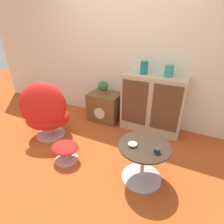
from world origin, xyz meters
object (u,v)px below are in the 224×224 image
egg_chair (46,112)px  vase_leftmost (144,67)px  tv_console (105,106)px  coffee_table (143,160)px  sideboard (152,104)px  bowl (133,144)px  ottoman (65,149)px  teacup (157,151)px  vase_inner_left (169,71)px  potted_plant (103,87)px

egg_chair → vase_leftmost: size_ratio=4.83×
tv_console → coffee_table: 1.57m
sideboard → vase_leftmost: size_ratio=5.02×
tv_console → egg_chair: (-0.53, -0.96, 0.19)m
bowl → ottoman: bearing=-174.4°
ottoman → vase_leftmost: vase_leftmost is taller
coffee_table → bowl: (-0.11, -0.06, 0.23)m
sideboard → bowl: bearing=-85.4°
egg_chair → bowl: egg_chair is taller
coffee_table → teacup: size_ratio=5.33×
tv_console → bowl: (0.98, -1.19, 0.24)m
tv_console → bowl: size_ratio=5.37×
teacup → bowl: size_ratio=1.01×
sideboard → teacup: (0.36, -1.21, 0.03)m
sideboard → egg_chair: (-1.41, -0.98, -0.03)m
vase_inner_left → teacup: (0.17, -1.21, -0.54)m
coffee_table → vase_leftmost: size_ratio=2.91×
vase_leftmost → bowl: size_ratio=1.85×
ottoman → tv_console: bearing=93.5°
egg_chair → ottoman: (0.60, -0.32, -0.27)m
tv_console → coffee_table: size_ratio=1.00×
teacup → potted_plant: bearing=137.1°
coffee_table → potted_plant: potted_plant is taller
sideboard → teacup: 1.26m
sideboard → ottoman: bearing=-121.9°
sideboard → ottoman: (-0.81, -1.30, -0.31)m
coffee_table → bowl: 0.27m
ottoman → bowl: bowl is taller
sideboard → egg_chair: bearing=-145.2°
tv_console → bowl: 1.56m
egg_chair → bowl: bearing=-8.7°
sideboard → ottoman: sideboard is taller
vase_inner_left → sideboard: bearing=-178.8°
coffee_table → vase_leftmost: (-0.40, 1.15, 0.79)m
egg_chair → bowl: size_ratio=8.94×
ottoman → bowl: size_ratio=3.49×
ottoman → potted_plant: bearing=95.0°
vase_inner_left → tv_console: bearing=-178.7°
ottoman → vase_inner_left: bearing=52.5°
vase_leftmost → teacup: bearing=-65.6°
sideboard → potted_plant: 0.93m
coffee_table → teacup: bearing=-22.5°
egg_chair → teacup: egg_chair is taller
teacup → bowl: teacup is taller
egg_chair → teacup: size_ratio=8.87×
vase_inner_left → potted_plant: vase_inner_left is taller
sideboard → vase_inner_left: vase_inner_left is taller
sideboard → tv_console: (-0.88, -0.02, -0.22)m
tv_console → vase_inner_left: (1.08, 0.03, 0.79)m
tv_console → bowl: tv_console is taller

